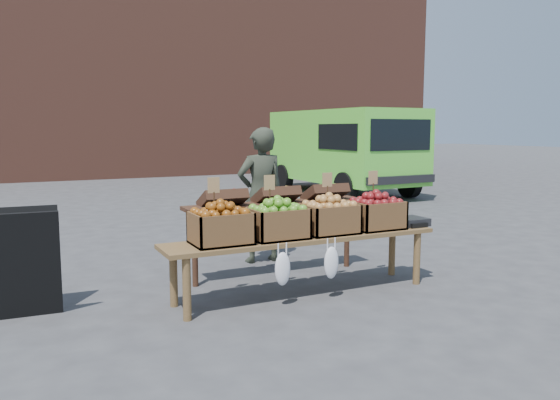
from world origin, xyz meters
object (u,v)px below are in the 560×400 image
delivery_van (343,152)px  crate_russet_pears (277,223)px  display_bench (303,265)px  vendor (261,195)px  crate_red_apples (329,219)px  back_table (276,228)px  crate_golden_apples (221,228)px  crate_green_apples (376,215)px  chalkboard_sign (21,263)px  weighing_scale (409,221)px

delivery_van → crate_russet_pears: delivery_van is taller
display_bench → crate_russet_pears: size_ratio=5.40×
vendor → crate_red_apples: vendor is taller
back_table → crate_golden_apples: back_table is taller
vendor → crate_red_apples: (0.09, -1.37, -0.08)m
delivery_van → display_bench: 8.36m
display_bench → crate_russet_pears: (-0.28, 0.00, 0.42)m
delivery_van → crate_golden_apples: bearing=-131.4°
crate_russet_pears → display_bench: bearing=0.0°
crate_russet_pears → crate_green_apples: (1.10, 0.00, 0.00)m
vendor → back_table: bearing=80.7°
vendor → crate_russet_pears: vendor is taller
delivery_van → chalkboard_sign: (-7.24, -6.28, -0.54)m
vendor → weighing_scale: size_ratio=4.66×
vendor → back_table: vendor is taller
vendor → crate_russet_pears: 1.45m
delivery_van → crate_russet_pears: size_ratio=8.94×
vendor → crate_green_apples: 1.52m
delivery_van → vendor: 7.14m
crate_green_apples → weighing_scale: size_ratio=1.47×
delivery_van → crate_russet_pears: 8.50m
crate_golden_apples → weighing_scale: (2.08, 0.00, -0.10)m
crate_red_apples → back_table: bearing=106.5°
back_table → display_bench: back_table is taller
chalkboard_sign → back_table: (2.46, 0.22, 0.06)m
crate_golden_apples → weighing_scale: 2.08m
delivery_van → weighing_scale: 7.68m
delivery_van → display_bench: delivery_van is taller
vendor → display_bench: (-0.18, -1.37, -0.51)m
chalkboard_sign → crate_red_apples: 2.73m
chalkboard_sign → crate_red_apples: (2.68, -0.50, 0.25)m
crate_russet_pears → chalkboard_sign: bearing=166.7°
delivery_van → chalkboard_sign: 9.60m
crate_russet_pears → crate_red_apples: bearing=0.0°
delivery_van → chalkboard_sign: size_ratio=4.83×
crate_golden_apples → crate_red_apples: size_ratio=1.00×
delivery_van → display_bench: bearing=-127.0°
delivery_van → vendor: bearing=-132.2°
back_table → display_bench: bearing=-94.9°
display_bench → crate_red_apples: 0.51m
chalkboard_sign → display_bench: bearing=-8.7°
delivery_van → crate_golden_apples: delivery_van is taller
crate_golden_apples → crate_green_apples: size_ratio=1.00×
chalkboard_sign → crate_russet_pears: size_ratio=1.85×
chalkboard_sign → display_bench: chalkboard_sign is taller
vendor → crate_green_apples: (0.64, -1.37, -0.08)m
crate_golden_apples → crate_green_apples: bearing=0.0°
back_table → crate_green_apples: bearing=-43.3°
delivery_van → crate_green_apples: delivery_van is taller
back_table → crate_green_apples: (0.76, -0.72, 0.19)m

